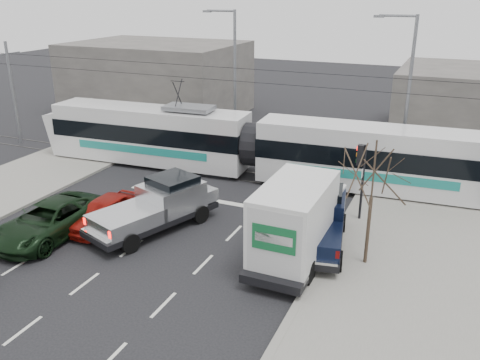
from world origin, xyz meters
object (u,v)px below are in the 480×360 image
at_px(street_lamp_near, 406,87).
at_px(street_lamp_far, 232,70).
at_px(tram, 253,145).
at_px(green_car, 50,220).
at_px(silver_pickup, 160,205).
at_px(box_truck, 299,220).
at_px(traffic_signal, 361,166).
at_px(navy_pickup, 320,220).
at_px(red_car, 105,212).
at_px(bare_tree, 373,175).

height_order(street_lamp_near, street_lamp_far, same).
xyz_separation_m(tram, green_car, (-5.27, -10.67, -1.09)).
height_order(street_lamp_far, green_car, street_lamp_far).
height_order(silver_pickup, green_car, silver_pickup).
height_order(street_lamp_far, box_truck, street_lamp_far).
xyz_separation_m(street_lamp_near, street_lamp_far, (-11.50, 2.00, 0.00)).
relative_size(street_lamp_near, box_truck, 1.33).
bearing_deg(street_lamp_far, street_lamp_near, -9.87).
height_order(traffic_signal, silver_pickup, traffic_signal).
relative_size(traffic_signal, tram, 0.14).
height_order(street_lamp_near, silver_pickup, street_lamp_near).
bearing_deg(traffic_signal, tram, 151.32).
height_order(street_lamp_near, green_car, street_lamp_near).
xyz_separation_m(tram, navy_pickup, (5.75, -6.71, -0.73)).
bearing_deg(street_lamp_near, navy_pickup, -100.15).
height_order(street_lamp_far, tram, street_lamp_far).
bearing_deg(traffic_signal, box_truck, -109.11).
xyz_separation_m(traffic_signal, silver_pickup, (-8.11, -4.24, -1.62)).
relative_size(traffic_signal, silver_pickup, 0.55).
relative_size(street_lamp_far, green_car, 1.62).
bearing_deg(box_truck, green_car, -165.88).
height_order(silver_pickup, red_car, silver_pickup).
distance_m(street_lamp_far, red_car, 15.33).
bearing_deg(street_lamp_far, red_car, -89.37).
distance_m(tram, silver_pickup, 8.10).
distance_m(traffic_signal, street_lamp_near, 7.91).
bearing_deg(street_lamp_near, box_truck, -101.26).
relative_size(street_lamp_near, red_car, 2.17).
xyz_separation_m(box_truck, navy_pickup, (0.50, 1.43, -0.52)).
bearing_deg(street_lamp_near, traffic_signal, -96.41).
distance_m(silver_pickup, green_car, 4.81).
relative_size(bare_tree, street_lamp_near, 0.56).
xyz_separation_m(traffic_signal, red_car, (-10.50, -5.18, -2.03)).
xyz_separation_m(bare_tree, red_car, (-11.62, -1.18, -3.08)).
relative_size(box_truck, green_car, 1.21).
xyz_separation_m(tram, red_car, (-3.71, -8.89, -1.16)).
height_order(tram, box_truck, tram).
bearing_deg(green_car, navy_pickup, 20.58).
distance_m(green_car, red_car, 2.37).
height_order(traffic_signal, green_car, traffic_signal).
bearing_deg(tram, navy_pickup, -52.86).
bearing_deg(traffic_signal, street_lamp_far, 138.28).
height_order(street_lamp_near, tram, street_lamp_near).
distance_m(bare_tree, tram, 11.22).
bearing_deg(traffic_signal, green_car, -150.03).
bearing_deg(navy_pickup, bare_tree, -35.41).
height_order(street_lamp_near, box_truck, street_lamp_near).
bearing_deg(bare_tree, street_lamp_far, 131.12).
bearing_deg(traffic_signal, street_lamp_near, 83.59).
xyz_separation_m(street_lamp_near, silver_pickup, (-8.95, -11.74, -3.99)).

